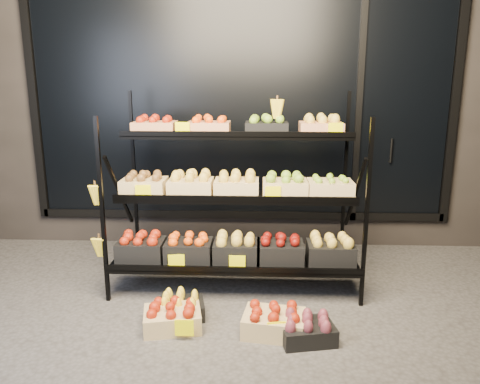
{
  "coord_description": "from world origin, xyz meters",
  "views": [
    {
      "loc": [
        0.21,
        -3.29,
        1.78
      ],
      "look_at": [
        0.04,
        0.55,
        0.84
      ],
      "focal_mm": 35.0,
      "sensor_mm": 36.0,
      "label": 1
    }
  ],
  "objects_px": {
    "floor_crate_midleft": "(181,306)",
    "display_rack": "(235,196)",
    "floor_crate_midright": "(274,320)",
    "floor_crate_left": "(172,316)"
  },
  "relations": [
    {
      "from": "display_rack",
      "to": "floor_crate_midleft",
      "type": "distance_m",
      "value": 1.04
    },
    {
      "from": "display_rack",
      "to": "floor_crate_left",
      "type": "xyz_separation_m",
      "value": [
        -0.41,
        -0.83,
        -0.69
      ]
    },
    {
      "from": "floor_crate_left",
      "to": "floor_crate_midleft",
      "type": "height_order",
      "value": "floor_crate_left"
    },
    {
      "from": "floor_crate_midleft",
      "to": "floor_crate_midright",
      "type": "bearing_deg",
      "value": -28.29
    },
    {
      "from": "floor_crate_midleft",
      "to": "floor_crate_midright",
      "type": "xyz_separation_m",
      "value": [
        0.7,
        -0.21,
        0.01
      ]
    },
    {
      "from": "floor_crate_midleft",
      "to": "display_rack",
      "type": "bearing_deg",
      "value": 48.28
    },
    {
      "from": "floor_crate_midright",
      "to": "display_rack",
      "type": "bearing_deg",
      "value": 119.11
    },
    {
      "from": "display_rack",
      "to": "floor_crate_midright",
      "type": "relative_size",
      "value": 4.62
    },
    {
      "from": "floor_crate_midleft",
      "to": "floor_crate_midright",
      "type": "distance_m",
      "value": 0.73
    },
    {
      "from": "floor_crate_left",
      "to": "floor_crate_midleft",
      "type": "bearing_deg",
      "value": 67.74
    }
  ]
}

